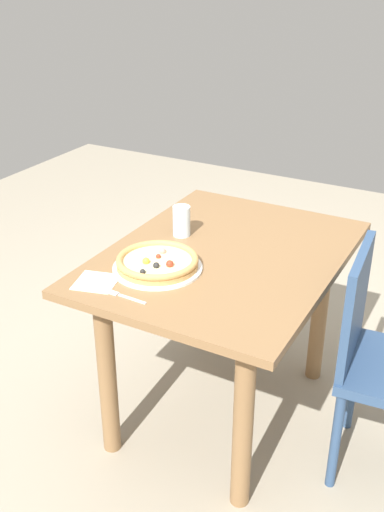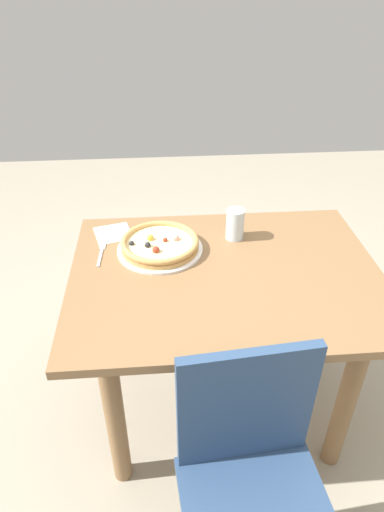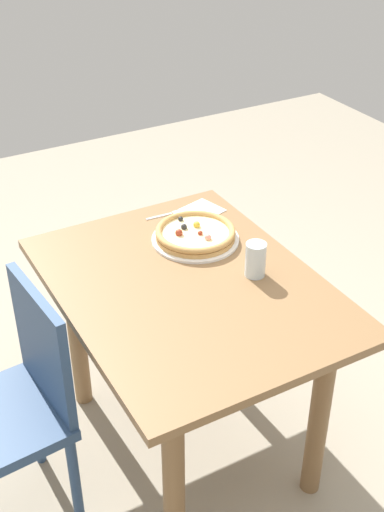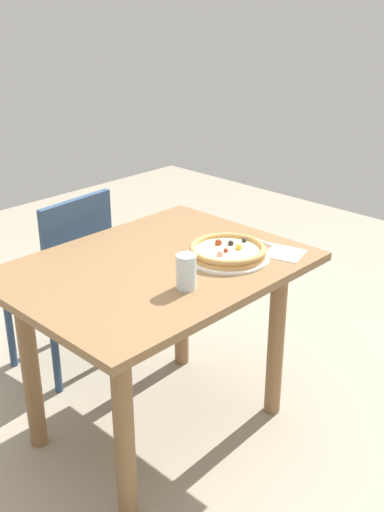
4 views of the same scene
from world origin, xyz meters
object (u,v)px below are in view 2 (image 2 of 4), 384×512
at_px(dining_table, 225,301).
at_px(plate, 160,249).
at_px(napkin, 113,233).
at_px(pizza, 160,244).
at_px(drinking_glass, 235,224).
at_px(fork, 101,252).
at_px(chair_near, 253,486).

distance_m(dining_table, plate, 0.31).
height_order(plate, napkin, plate).
relative_size(pizza, drinking_glass, 2.40).
xyz_separation_m(pizza, drinking_glass, (0.30, 0.07, 0.03)).
relative_size(plate, pizza, 1.09).
distance_m(plate, pizza, 0.03).
bearing_deg(drinking_glass, fork, -173.02).
relative_size(chair_near, drinking_glass, 7.18).
bearing_deg(plate, chair_near, -74.07).
height_order(pizza, fork, pizza).
bearing_deg(dining_table, pizza, 145.87).
bearing_deg(pizza, drinking_glass, 12.82).
xyz_separation_m(plate, pizza, (-0.00, -0.00, 0.03)).
relative_size(fork, drinking_glass, 1.33).
bearing_deg(pizza, plate, 34.24).
bearing_deg(napkin, dining_table, -35.00).
relative_size(dining_table, plate, 3.41).
xyz_separation_m(chair_near, plate, (-0.23, 0.79, 0.27)).
distance_m(chair_near, pizza, 0.87).
xyz_separation_m(plate, napkin, (-0.19, 0.14, -0.00)).
xyz_separation_m(dining_table, pizza, (-0.23, 0.16, 0.17)).
distance_m(pizza, napkin, 0.23).
distance_m(plate, napkin, 0.23).
bearing_deg(fork, napkin, -12.74).
distance_m(dining_table, fork, 0.50).
xyz_separation_m(chair_near, pizza, (-0.23, 0.79, 0.29)).
distance_m(plate, drinking_glass, 0.31).
xyz_separation_m(pizza, fork, (-0.22, 0.00, -0.03)).
height_order(chair_near, plate, chair_near).
bearing_deg(chair_near, drinking_glass, -99.75).
relative_size(chair_near, fork, 5.38).
relative_size(chair_near, pizza, 2.99).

